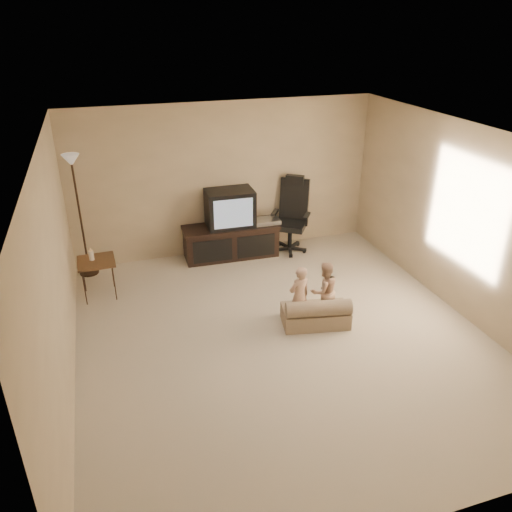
{
  "coord_description": "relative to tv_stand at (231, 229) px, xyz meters",
  "views": [
    {
      "loc": [
        -1.91,
        -4.89,
        3.69
      ],
      "look_at": [
        -0.16,
        0.6,
        0.88
      ],
      "focal_mm": 35.0,
      "sensor_mm": 36.0,
      "label": 1
    }
  ],
  "objects": [
    {
      "name": "office_chair",
      "position": [
        1.05,
        -0.07,
        -0.02
      ],
      "size": [
        0.82,
        0.82,
        1.28
      ],
      "rotation": [
        0.0,
        0.0,
        -0.6
      ],
      "color": "black",
      "rests_on": "floor"
    },
    {
      "name": "side_table",
      "position": [
        -2.16,
        -0.71,
        0.07
      ],
      "size": [
        0.52,
        0.52,
        0.76
      ],
      "rotation": [
        0.0,
        0.0,
        0.03
      ],
      "color": "brown",
      "rests_on": "floor"
    },
    {
      "name": "floor_lamp",
      "position": [
        -2.31,
        0.06,
        0.91
      ],
      "size": [
        0.3,
        0.3,
        1.9
      ],
      "color": "#312116",
      "rests_on": "floor"
    },
    {
      "name": "room_shell",
      "position": [
        -0.01,
        -2.49,
        1.04
      ],
      "size": [
        5.5,
        5.5,
        5.5
      ],
      "color": "white",
      "rests_on": "floor"
    },
    {
      "name": "floor",
      "position": [
        -0.01,
        -2.49,
        -0.48
      ],
      "size": [
        5.5,
        5.5,
        0.0
      ],
      "primitive_type": "plane",
      "color": "#BCAB96",
      "rests_on": "ground"
    },
    {
      "name": "child_sofa",
      "position": [
        0.5,
        -2.37,
        -0.31
      ],
      "size": [
        0.93,
        0.64,
        0.42
      ],
      "rotation": [
        0.0,
        0.0,
        -0.19
      ],
      "color": "tan",
      "rests_on": "floor"
    },
    {
      "name": "tv_stand",
      "position": [
        0.0,
        0.0,
        0.0
      ],
      "size": [
        1.62,
        0.65,
        1.15
      ],
      "rotation": [
        0.0,
        0.0,
        -0.03
      ],
      "color": "black",
      "rests_on": "floor"
    },
    {
      "name": "toddler_right",
      "position": [
        0.66,
        -2.24,
        -0.07
      ],
      "size": [
        0.42,
        0.26,
        0.82
      ],
      "primitive_type": "imported",
      "rotation": [
        0.0,
        0.0,
        3.24
      ],
      "color": "tan",
      "rests_on": "floor"
    },
    {
      "name": "toddler_left",
      "position": [
        0.28,
        -2.31,
        -0.05
      ],
      "size": [
        0.36,
        0.3,
        0.86
      ],
      "primitive_type": "imported",
      "rotation": [
        0.0,
        0.0,
        3.38
      ],
      "color": "tan",
      "rests_on": "floor"
    }
  ]
}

